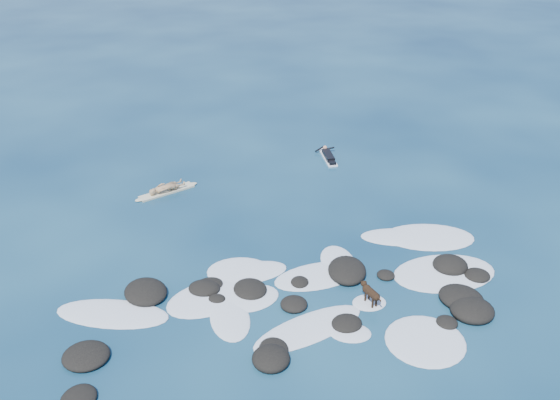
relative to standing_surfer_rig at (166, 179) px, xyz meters
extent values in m
plane|color=#0A2642|center=(2.99, -7.37, -0.66)|extent=(160.00, 160.00, 0.00)
ellipsoid|color=black|center=(1.10, -7.98, -0.60)|extent=(0.70, 0.65, 0.23)
ellipsoid|color=black|center=(2.38, -10.70, -0.60)|extent=(0.86, 1.02, 0.24)
ellipsoid|color=black|center=(2.21, -11.11, -0.55)|extent=(1.26, 1.31, 0.44)
ellipsoid|color=black|center=(-2.85, -9.85, -0.57)|extent=(1.67, 1.63, 0.37)
ellipsoid|color=black|center=(9.88, -8.62, -0.59)|extent=(1.01, 0.99, 0.27)
ellipsoid|color=black|center=(8.76, -10.38, -0.53)|extent=(1.53, 1.49, 0.51)
ellipsoid|color=black|center=(6.87, -7.92, -0.60)|extent=(0.64, 0.66, 0.24)
ellipsoid|color=black|center=(5.64, -7.46, -0.53)|extent=(1.72, 1.98, 0.52)
ellipsoid|color=black|center=(3.92, -7.68, -0.60)|extent=(0.75, 0.80, 0.24)
ellipsoid|color=black|center=(0.96, -7.17, -0.59)|extent=(0.97, 0.83, 0.27)
ellipsoid|color=black|center=(-2.97, -11.45, -0.59)|extent=(1.23, 1.32, 0.27)
ellipsoid|color=black|center=(-1.11, -7.19, -0.53)|extent=(1.80, 1.91, 0.50)
ellipsoid|color=black|center=(7.77, -10.68, -0.60)|extent=(0.68, 0.71, 0.24)
ellipsoid|color=black|center=(2.23, -7.73, -0.57)|extent=(1.36, 1.44, 0.35)
ellipsoid|color=black|center=(9.22, -7.93, -0.53)|extent=(1.47, 1.45, 0.52)
ellipsoid|color=black|center=(8.73, -9.70, -0.55)|extent=(1.87, 1.92, 0.45)
ellipsoid|color=black|center=(3.43, -8.83, -0.57)|extent=(1.03, 1.01, 0.36)
ellipsoid|color=black|center=(4.78, -10.09, -0.57)|extent=(1.12, 1.06, 0.33)
ellipsoid|color=black|center=(0.77, -7.38, -0.56)|extent=(1.31, 1.21, 0.39)
ellipsoid|color=white|center=(0.91, -7.81, -0.65)|extent=(3.38, 2.69, 0.12)
ellipsoid|color=white|center=(2.42, -6.69, -0.65)|extent=(2.71, 1.50, 0.12)
ellipsoid|color=white|center=(8.89, -8.17, -0.65)|extent=(3.67, 2.33, 0.12)
ellipsoid|color=white|center=(8.38, -5.65, -0.65)|extent=(3.31, 2.04, 0.12)
ellipsoid|color=white|center=(5.56, -6.71, -0.65)|extent=(1.42, 2.24, 0.12)
ellipsoid|color=white|center=(2.18, -8.13, -0.65)|extent=(2.21, 1.84, 0.12)
ellipsoid|color=white|center=(4.64, -7.40, -0.65)|extent=(3.32, 1.94, 0.12)
ellipsoid|color=white|center=(-2.16, -7.97, -0.65)|extent=(3.89, 2.62, 0.12)
ellipsoid|color=white|center=(3.61, -9.98, -0.65)|extent=(4.03, 2.50, 0.12)
ellipsoid|color=white|center=(1.37, -8.99, -0.65)|extent=(1.25, 2.27, 0.12)
ellipsoid|color=white|center=(2.07, -6.55, -0.65)|extent=(2.52, 2.15, 0.12)
ellipsoid|color=white|center=(4.77, -10.43, -0.65)|extent=(1.53, 1.33, 0.12)
ellipsoid|color=white|center=(6.80, -11.26, -0.65)|extent=(2.75, 2.74, 0.12)
ellipsoid|color=white|center=(9.39, -5.86, -0.65)|extent=(3.76, 2.71, 0.12)
ellipsoid|color=white|center=(5.82, -9.18, -0.65)|extent=(1.10, 0.90, 0.12)
cube|color=beige|center=(0.00, 0.00, -0.61)|extent=(2.43, 1.44, 0.08)
ellipsoid|color=beige|center=(1.12, 0.49, -0.61)|extent=(0.56, 0.45, 0.09)
ellipsoid|color=beige|center=(-1.12, -0.49, -0.61)|extent=(0.56, 0.45, 0.09)
imported|color=tan|center=(0.00, 0.00, 0.22)|extent=(0.58, 0.68, 1.58)
cube|color=white|center=(7.75, 1.87, -0.61)|extent=(0.55, 1.99, 0.07)
ellipsoid|color=white|center=(7.80, 2.86, -0.61)|extent=(0.26, 0.44, 0.07)
cube|color=black|center=(7.75, 1.87, -0.48)|extent=(0.42, 1.22, 0.20)
sphere|color=tan|center=(7.78, 2.57, -0.37)|extent=(0.22, 0.22, 0.21)
cylinder|color=black|center=(7.54, 2.72, -0.49)|extent=(0.49, 0.24, 0.22)
cylinder|color=black|center=(8.04, 2.69, -0.49)|extent=(0.48, 0.29, 0.22)
cube|color=black|center=(7.71, 1.20, -0.51)|extent=(0.33, 0.51, 0.13)
cylinder|color=black|center=(5.82, -9.28, -0.19)|extent=(0.41, 0.61, 0.27)
sphere|color=black|center=(5.75, -9.04, -0.19)|extent=(0.35, 0.35, 0.28)
sphere|color=black|center=(5.89, -9.52, -0.19)|extent=(0.32, 0.32, 0.25)
sphere|color=black|center=(5.71, -8.88, -0.09)|extent=(0.25, 0.25, 0.20)
cone|color=black|center=(5.68, -8.77, -0.11)|extent=(0.14, 0.15, 0.10)
cone|color=black|center=(5.66, -8.91, -0.01)|extent=(0.11, 0.09, 0.10)
cone|color=black|center=(5.76, -8.88, -0.01)|extent=(0.11, 0.09, 0.10)
cylinder|color=black|center=(5.70, -9.11, -0.48)|extent=(0.08, 0.08, 0.36)
cylinder|color=black|center=(5.84, -9.07, -0.48)|extent=(0.08, 0.08, 0.36)
cylinder|color=black|center=(5.81, -9.48, -0.48)|extent=(0.08, 0.08, 0.36)
cylinder|color=black|center=(5.95, -9.44, -0.48)|extent=(0.08, 0.08, 0.36)
cylinder|color=black|center=(5.93, -9.63, -0.14)|extent=(0.12, 0.26, 0.16)
camera|label=1|loc=(-0.45, -24.16, 11.55)|focal=40.00mm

